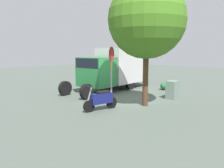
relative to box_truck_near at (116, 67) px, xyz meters
name	(u,v)px	position (x,y,z in m)	size (l,w,h in m)	color
ground_plane	(123,100)	(2.55, 2.80, -1.63)	(60.00, 60.00, 0.00)	#485249
box_truck_near	(116,67)	(0.00, 0.00, 0.00)	(7.36, 2.56, 2.98)	black
motorcycle	(101,99)	(4.97, 3.46, -1.11)	(1.79, 0.69, 1.20)	black
stop_sign	(111,66)	(3.69, 2.95, 0.35)	(0.71, 0.33, 2.98)	#9E9EA3
street_tree	(147,20)	(2.86, 4.49, 2.61)	(3.78, 3.78, 6.14)	#47301E
utility_cabinet	(172,90)	(0.34, 4.70, -1.11)	(0.73, 0.55, 1.04)	slate
bike_rack_hoop	(171,93)	(-1.30, 3.83, -1.63)	(0.85, 0.85, 0.05)	#B7B7BC
shrub_near_sign	(165,86)	(-2.12, 2.90, -1.36)	(0.81, 0.66, 0.55)	#215E32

